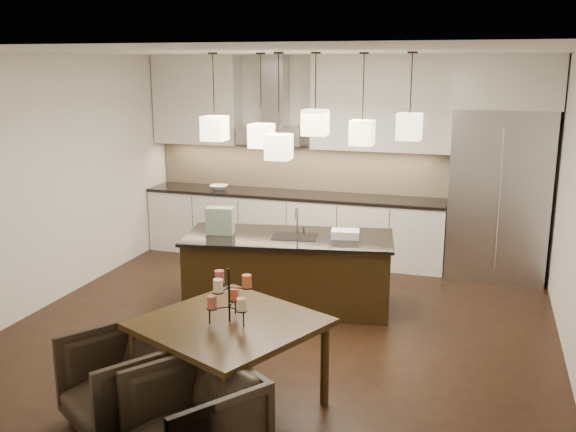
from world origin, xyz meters
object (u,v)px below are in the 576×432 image
(armchair_left, at_px, (123,382))
(armchair_right, at_px, (195,423))
(island_body, at_px, (289,273))
(refrigerator, at_px, (499,195))
(dining_table, at_px, (231,364))

(armchair_left, height_order, armchair_right, armchair_left)
(island_body, distance_m, armchair_right, 3.09)
(armchair_left, relative_size, armchair_right, 1.01)
(refrigerator, bearing_deg, armchair_left, -120.68)
(dining_table, bearing_deg, island_body, 120.00)
(refrigerator, relative_size, island_body, 0.96)
(dining_table, relative_size, armchair_right, 1.55)
(refrigerator, relative_size, dining_table, 1.76)
(armchair_left, bearing_deg, island_body, 114.39)
(island_body, distance_m, armchair_left, 2.77)
(dining_table, bearing_deg, armchair_left, -118.67)
(refrigerator, relative_size, armchair_left, 2.72)
(refrigerator, relative_size, armchair_right, 2.73)
(island_body, xyz_separation_m, armchair_right, (0.30, -3.08, -0.04))
(island_body, relative_size, armchair_right, 2.84)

